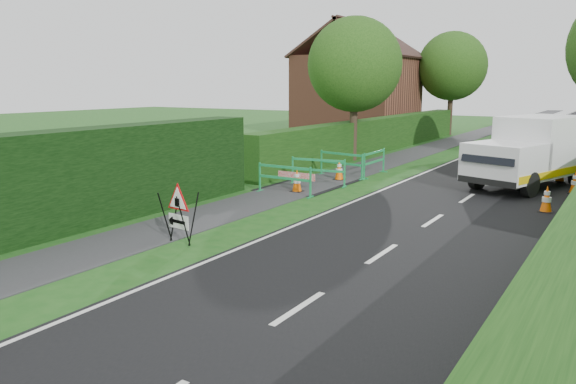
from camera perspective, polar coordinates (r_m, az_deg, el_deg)
The scene contains 20 objects.
ground at distance 10.07m, azimuth -14.49°, elevation -10.41°, with size 120.00×120.00×0.00m, color #184C15.
road_surface at distance 41.78m, azimuth 25.80°, elevation 4.90°, with size 6.00×90.00×0.02m, color black.
footpath at distance 42.71m, azimuth 18.44°, elevation 5.53°, with size 2.00×90.00×0.02m, color #2D2D30.
hedge_west_far at distance 31.00m, azimuth 9.10°, elevation 4.11°, with size 1.00×24.00×1.80m, color #14380F.
house_west at distance 40.13m, azimuth 7.07°, elevation 9.83°, with size 7.50×7.40×7.88m.
tree_nw at distance 26.98m, azimuth 6.80°, elevation 12.71°, with size 4.40×4.40×6.70m.
tree_fw at distance 42.02m, azimuth 16.35°, elevation 12.16°, with size 4.80×4.80×7.24m.
triangle_sign at distance 12.95m, azimuth -11.20°, elevation -1.68°, with size 0.91×0.91×1.19m.
works_van at distance 21.59m, azimuth 23.58°, elevation 3.91°, with size 3.67×5.78×2.47m.
traffic_cone_0 at distance 17.54m, azimuth 24.79°, elevation -0.65°, with size 0.38×0.38×0.79m.
traffic_cone_1 at distance 20.94m, azimuth 27.14°, elevation 0.89°, with size 0.38×0.38×0.79m.
traffic_cone_2 at distance 23.30m, azimuth 25.94°, elevation 1.89°, with size 0.38×0.38×0.79m.
traffic_cone_3 at distance 18.96m, azimuth 0.92°, elevation 1.17°, with size 0.38×0.38×0.79m.
traffic_cone_4 at distance 21.42m, azimuth 5.22°, elevation 2.25°, with size 0.38×0.38×0.79m.
ped_barrier_0 at distance 18.48m, azimuth -0.37°, elevation 1.66°, with size 2.07×0.39×1.00m.
ped_barrier_1 at distance 20.22m, azimuth 3.08°, elevation 2.45°, with size 2.09×0.63×1.00m.
ped_barrier_2 at distance 22.09m, azimuth 5.43°, elevation 3.13°, with size 2.09×0.73×1.00m.
ped_barrier_3 at distance 22.69m, azimuth 8.77°, elevation 3.26°, with size 0.38×2.06×1.00m.
redwhite_plank at distance 19.64m, azimuth 0.84°, elevation 0.34°, with size 1.50×0.04×0.25m, color red.
hatchback_car at distance 32.47m, azimuth 22.38°, elevation 4.74°, with size 1.35×3.34×1.14m, color silver.
Camera 1 is at (6.89, -6.40, 3.60)m, focal length 35.00 mm.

